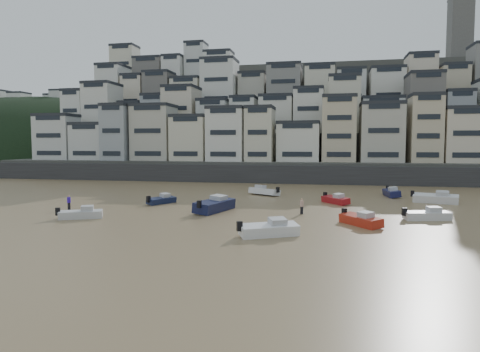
% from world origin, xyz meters
% --- Properties ---
extents(sea_strip, '(340.00, 340.00, 0.00)m').
position_xyz_m(sea_strip, '(-110.00, 145.00, 0.01)').
color(sea_strip, '#4E5F6F').
rests_on(sea_strip, ground).
extents(harbor_wall, '(140.00, 3.00, 3.50)m').
position_xyz_m(harbor_wall, '(10.00, 65.00, 1.75)').
color(harbor_wall, '#38383A').
rests_on(harbor_wall, ground).
extents(hillside, '(141.04, 66.00, 50.00)m').
position_xyz_m(hillside, '(14.73, 104.84, 13.01)').
color(hillside, '#4C4C47').
rests_on(hillside, ground).
extents(headland, '(216.00, 135.00, 53.33)m').
position_xyz_m(headland, '(-95.00, 135.00, 0.02)').
color(headland, black).
rests_on(headland, ground).
extents(boat_a, '(5.67, 4.13, 1.49)m').
position_xyz_m(boat_a, '(12.84, 16.58, 0.75)').
color(boat_a, white).
rests_on(boat_a, ground).
extents(boat_b, '(4.41, 5.14, 1.40)m').
position_xyz_m(boat_b, '(20.71, 23.11, 0.70)').
color(boat_b, '#B52716').
rests_on(boat_b, ground).
extents(boat_c, '(4.06, 7.42, 1.93)m').
position_xyz_m(boat_c, '(4.91, 28.50, 0.96)').
color(boat_c, '#14193F').
rests_on(boat_c, ground).
extents(boat_d, '(5.24, 2.80, 1.36)m').
position_xyz_m(boat_d, '(27.57, 27.47, 0.68)').
color(boat_d, silver).
rests_on(boat_d, ground).
extents(boat_e, '(4.07, 4.75, 1.30)m').
position_xyz_m(boat_e, '(18.62, 37.83, 0.65)').
color(boat_e, '#A11319').
rests_on(boat_e, ground).
extents(boat_f, '(3.36, 4.59, 1.21)m').
position_xyz_m(boat_f, '(-3.44, 33.11, 0.60)').
color(boat_f, '#151E43').
rests_on(boat_f, ground).
extents(boat_g, '(6.27, 3.58, 1.62)m').
position_xyz_m(boat_g, '(31.43, 40.84, 0.81)').
color(boat_g, silver).
rests_on(boat_g, ground).
extents(boat_h, '(5.63, 4.49, 1.51)m').
position_xyz_m(boat_h, '(8.23, 44.99, 0.75)').
color(boat_h, silver).
rests_on(boat_h, ground).
extents(boat_i, '(2.26, 5.49, 1.46)m').
position_xyz_m(boat_i, '(26.81, 47.06, 0.73)').
color(boat_i, '#151944').
rests_on(boat_i, ground).
extents(boat_j, '(4.92, 3.37, 1.28)m').
position_xyz_m(boat_j, '(-7.49, 21.13, 0.64)').
color(boat_j, silver).
rests_on(boat_j, ground).
extents(person_blue, '(0.44, 0.44, 1.74)m').
position_xyz_m(person_blue, '(-12.22, 26.22, 0.87)').
color(person_blue, '#3517B3').
rests_on(person_blue, ground).
extents(person_pink, '(0.44, 0.44, 1.74)m').
position_xyz_m(person_pink, '(14.83, 28.64, 0.87)').
color(person_pink, tan).
rests_on(person_pink, ground).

